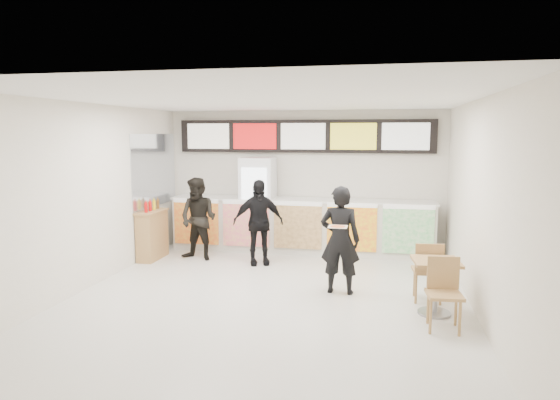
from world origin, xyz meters
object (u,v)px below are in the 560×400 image
(drinks_fridge, at_px, (258,204))
(customer_mid, at_px, (258,222))
(condiment_ledge, at_px, (152,234))
(cafe_table, at_px, (436,277))
(customer_left, at_px, (198,219))
(customer_main, at_px, (340,240))
(service_counter, at_px, (301,225))

(drinks_fridge, bearing_deg, customer_mid, -75.73)
(drinks_fridge, distance_m, condiment_ledge, 2.29)
(drinks_fridge, distance_m, cafe_table, 4.74)
(customer_left, bearing_deg, customer_main, -15.54)
(customer_left, bearing_deg, condiment_ledge, -159.45)
(condiment_ledge, bearing_deg, customer_main, -20.08)
(drinks_fridge, relative_size, customer_mid, 1.22)
(service_counter, distance_m, customer_main, 2.82)
(service_counter, bearing_deg, customer_mid, -118.63)
(drinks_fridge, bearing_deg, condiment_ledge, -147.34)
(customer_main, bearing_deg, cafe_table, 157.16)
(service_counter, xyz_separation_m, customer_main, (1.05, -2.61, 0.28))
(customer_mid, bearing_deg, customer_main, -62.29)
(customer_main, height_order, condiment_ledge, customer_main)
(cafe_table, distance_m, condiment_ledge, 5.66)
(service_counter, bearing_deg, drinks_fridge, 179.01)
(customer_left, height_order, condiment_ledge, customer_left)
(service_counter, relative_size, condiment_ledge, 4.75)
(condiment_ledge, bearing_deg, customer_left, 8.26)
(service_counter, distance_m, condiment_ledge, 3.06)
(drinks_fridge, height_order, customer_left, drinks_fridge)
(cafe_table, bearing_deg, customer_left, 147.31)
(customer_mid, bearing_deg, drinks_fridge, 82.55)
(service_counter, height_order, customer_mid, customer_mid)
(drinks_fridge, xyz_separation_m, condiment_ledge, (-1.89, -1.21, -0.50))
(service_counter, xyz_separation_m, customer_mid, (-0.63, -1.16, 0.25))
(customer_mid, distance_m, cafe_table, 3.74)
(condiment_ledge, bearing_deg, cafe_table, -21.69)
(drinks_fridge, height_order, condiment_ledge, drinks_fridge)
(customer_main, bearing_deg, condiment_ledge, -16.92)
(drinks_fridge, xyz_separation_m, customer_mid, (0.30, -1.18, -0.18))
(customer_mid, distance_m, condiment_ledge, 2.21)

